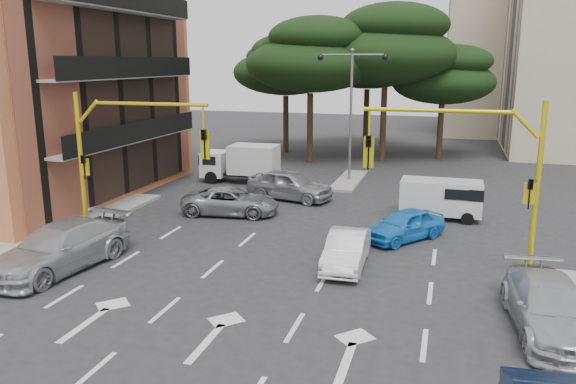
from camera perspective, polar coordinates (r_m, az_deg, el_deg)
name	(u,v)px	position (r m, az deg, el deg)	size (l,w,h in m)	color
ground	(266,275)	(19.57, -2.22, -8.42)	(120.00, 120.00, 0.00)	#28282B
median_strip	(349,180)	(34.49, 6.22, 1.18)	(1.40, 6.00, 0.15)	gray
apartment_beige_far	(533,49)	(61.66, 23.59, 13.19)	(16.20, 12.15, 16.70)	#C0B090
pine_left_near	(311,55)	(40.40, 2.37, 13.75)	(9.15, 9.15, 10.23)	#382616
pine_center	(387,45)	(41.49, 10.02, 14.51)	(9.98, 9.98, 11.16)	#382616
pine_left_far	(286,65)	(45.04, -0.17, 12.82)	(8.32, 8.32, 9.30)	#382616
pine_right	(444,75)	(43.21, 15.59, 11.41)	(7.49, 7.49, 8.37)	#382616
pine_back	(369,56)	(46.69, 8.19, 13.55)	(9.15, 9.15, 10.23)	#382616
signal_mast_right	(480,164)	(19.54, 18.95, 2.69)	(5.79, 0.37, 6.00)	yellow
signal_mast_left	(118,147)	(23.24, -16.86, 4.41)	(5.79, 0.37, 6.00)	yellow
street_lamp_center	(351,92)	(33.79, 6.45, 10.10)	(4.16, 0.36, 7.77)	slate
car_white_hatch	(347,250)	(20.23, 5.97, -5.86)	(1.33, 3.81, 1.25)	silver
car_blue_compact	(404,225)	(23.55, 11.74, -3.28)	(1.51, 3.76, 1.28)	blue
car_silver_wagon	(60,247)	(21.39, -22.14, -5.22)	(2.26, 5.56, 1.61)	#A8ABB0
car_silver_cross_a	(231,201)	(27.01, -5.83, -0.95)	(2.12, 4.59, 1.28)	gray
car_silver_cross_b	(290,185)	(29.76, 0.17, 0.75)	(1.87, 4.65, 1.58)	#A1A2A9
car_silver_parked	(551,307)	(17.01, 25.12, -10.56)	(1.99, 4.90, 1.42)	#AAACB3
van_white	(441,199)	(27.11, 15.25, -0.69)	(1.66, 3.67, 1.84)	silver
box_truck_a	(241,164)	(34.05, -4.83, 2.90)	(1.96, 4.67, 2.30)	silver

